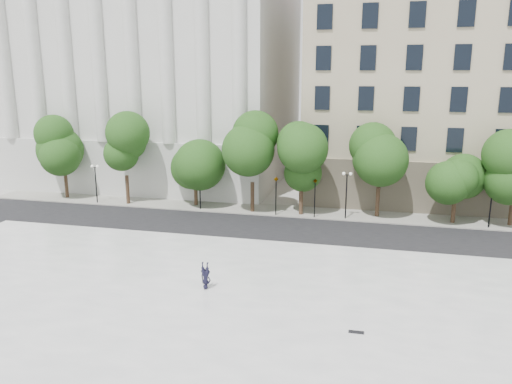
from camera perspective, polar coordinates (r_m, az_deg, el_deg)
ground at (r=26.69m, az=-8.08°, el=-15.78°), size 160.00×160.00×0.00m
plaza at (r=29.08m, az=-5.92°, el=-12.64°), size 44.00×22.00×0.45m
street at (r=42.59m, az=0.67°, el=-4.27°), size 60.00×8.00×0.02m
far_sidewalk at (r=48.21m, az=2.23°, el=-2.10°), size 60.00×4.00×0.12m
building_west at (r=65.48m, az=-10.25°, el=13.16°), size 31.50×27.65×25.60m
building_east at (r=61.58m, az=24.13°, el=10.60°), size 36.00×26.15×23.00m
traffic_light_west at (r=45.65m, az=2.32°, el=1.80°), size 0.64×1.96×4.27m
traffic_light_east at (r=45.15m, az=6.79°, el=1.41°), size 0.35×1.59×4.14m
person_lying at (r=30.31m, az=-5.75°, el=-10.56°), size 0.69×1.71×0.46m
skateboard at (r=26.10m, az=11.38°, el=-15.42°), size 0.77×0.22×0.08m
street_trees at (r=47.18m, az=-0.67°, el=3.94°), size 47.37×5.36×7.69m
lamp_posts at (r=46.18m, az=1.93°, el=0.87°), size 37.95×0.28×4.52m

